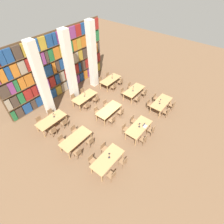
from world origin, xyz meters
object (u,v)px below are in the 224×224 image
(reading_table_1, at_px, (139,127))
(chair_20, at_px, (138,99))
(reading_table_4, at_px, (109,110))
(chair_16, at_px, (112,120))
(desk_lamp_3, at_px, (133,88))
(chair_21, at_px, (123,92))
(reading_table_3, at_px, (76,139))
(chair_22, at_px, (144,93))
(laptop, at_px, (145,126))
(chair_31, at_px, (83,92))
(desk_lamp_0, at_px, (109,155))
(chair_2, at_px, (124,161))
(pillar_center, at_px, (70,68))
(chair_14, at_px, (90,141))
(chair_35, at_px, (108,76))
(reading_table_5, at_px, (134,90))
(desk_lamp_1, at_px, (140,124))
(reading_table_6, at_px, (51,120))
(chair_25, at_px, (40,121))
(chair_4, at_px, (144,139))
(pillar_left, at_px, (42,82))
(chair_0, at_px, (112,175))
(chair_19, at_px, (106,104))
(chair_9, at_px, (149,104))
(chair_29, at_px, (74,98))
(chair_15, at_px, (75,130))
(chair_34, at_px, (121,82))
(chair_3, at_px, (104,148))
(chair_17, at_px, (97,111))
(chair_26, at_px, (64,123))
(chair_33, at_px, (101,81))
(chair_18, at_px, (121,112))
(chair_28, at_px, (87,106))
(chair_10, at_px, (172,105))
(chair_32, at_px, (114,87))
(reading_table_7, at_px, (85,97))
(chair_1, at_px, (92,160))
(desk_lamp_4, at_px, (53,114))
(chair_13, at_px, (62,140))
(reading_table_8, at_px, (111,80))
(desk_lamp_2, at_px, (160,100))
(chair_8, at_px, (167,112))
(pillar_right, at_px, (92,56))
(desk_lamp_6, at_px, (112,75))

(reading_table_1, xyz_separation_m, chair_20, (2.90, 1.92, -0.20))
(reading_table_4, bearing_deg, chair_16, -125.47)
(desk_lamp_3, bearing_deg, chair_21, 116.64)
(reading_table_3, xyz_separation_m, chair_22, (7.55, -0.82, -0.20))
(laptop, relative_size, chair_31, 0.37)
(desk_lamp_0, bearing_deg, chair_2, -58.43)
(chair_2, xyz_separation_m, chair_31, (3.43, 6.98, 0.00))
(pillar_center, xyz_separation_m, chair_14, (-3.02, -4.88, -2.53))
(chair_35, bearing_deg, chair_21, 66.08)
(chair_14, xyz_separation_m, reading_table_5, (6.47, 0.74, 0.20))
(desk_lamp_1, bearing_deg, reading_table_6, 122.32)
(pillar_center, bearing_deg, chair_25, -171.55)
(chair_4, xyz_separation_m, desk_lamp_3, (3.86, 3.49, 0.61))
(pillar_left, xyz_separation_m, reading_table_6, (-0.89, -1.38, -2.33))
(chair_2, height_order, reading_table_1, chair_2)
(chair_0, relative_size, chair_19, 1.00)
(chair_2, height_order, chair_9, same)
(chair_19, bearing_deg, chair_29, -66.74)
(chair_21, bearing_deg, chair_29, -39.31)
(chair_4, relative_size, chair_19, 1.00)
(chair_15, height_order, desk_lamp_3, desk_lamp_3)
(chair_2, distance_m, chair_34, 8.77)
(chair_19, distance_m, chair_21, 2.27)
(chair_3, bearing_deg, reading_table_6, -81.69)
(chair_17, xyz_separation_m, chair_26, (-2.46, 1.07, 0.00))
(reading_table_5, bearing_deg, chair_33, 97.54)
(chair_18, bearing_deg, chair_28, 113.26)
(chair_31, bearing_deg, chair_0, 56.79)
(chair_20, distance_m, chair_25, 8.13)
(chair_3, xyz_separation_m, desk_lamp_3, (6.10, 1.84, 0.61))
(chair_9, distance_m, chair_10, 1.91)
(chair_17, relative_size, chair_35, 1.00)
(desk_lamp_1, bearing_deg, chair_19, 80.09)
(chair_31, relative_size, chair_32, 1.00)
(chair_14, relative_size, chair_15, 1.00)
(reading_table_7, height_order, chair_34, chair_34)
(chair_0, relative_size, chair_1, 1.00)
(chair_26, relative_size, desk_lamp_4, 2.25)
(reading_table_3, distance_m, chair_19, 4.26)
(chair_10, relative_size, chair_19, 1.00)
(chair_13, relative_size, chair_33, 1.00)
(chair_9, bearing_deg, chair_1, -0.65)
(desk_lamp_1, height_order, reading_table_8, desk_lamp_1)
(chair_14, bearing_deg, chair_33, 35.48)
(chair_0, height_order, reading_table_7, chair_0)
(desk_lamp_2, height_order, chair_25, desk_lamp_2)
(chair_20, bearing_deg, chair_8, -89.19)
(pillar_right, bearing_deg, desk_lamp_2, -85.57)
(chair_22, bearing_deg, desk_lamp_6, 93.96)
(chair_22, distance_m, chair_29, 6.29)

